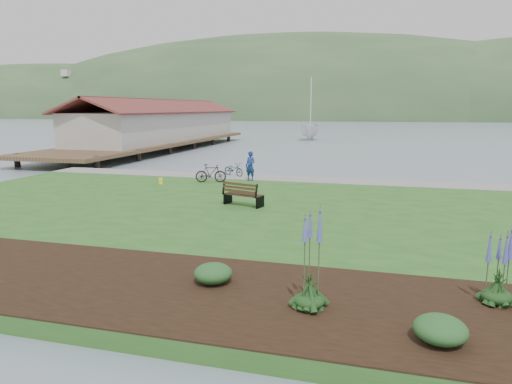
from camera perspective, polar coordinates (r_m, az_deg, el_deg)
ground at (r=19.62m, az=4.86°, el=-2.69°), size 600.00×600.00×0.00m
lawn at (r=17.66m, az=3.69°, el=-3.49°), size 34.00×20.00×0.40m
shoreline_path at (r=26.24m, az=7.62°, el=1.52°), size 34.00×2.20×0.03m
garden_bed at (r=9.87m, az=11.89°, el=-13.88°), size 24.00×4.40×0.04m
far_hillside at (r=189.58m, az=20.52°, el=8.45°), size 580.00×80.00×38.00m
pier_pavilion at (r=51.93m, az=-11.65°, el=8.25°), size 8.00×36.00×5.40m
park_bench at (r=19.05m, az=-1.75°, el=-0.23°), size 1.81×1.14×1.04m
person at (r=25.63m, az=-0.71°, el=3.58°), size 0.84×0.70×1.96m
bicycle_a at (r=27.59m, az=-2.81°, el=2.86°), size 1.23×1.63×0.82m
bicycle_b at (r=25.28m, az=-5.67°, el=2.35°), size 0.98×1.75×1.01m
sailboat at (r=65.26m, az=6.77°, el=6.47°), size 10.47×10.66×27.55m
pannier at (r=25.19m, az=-11.81°, el=1.33°), size 0.29×0.34×0.31m
echium_0 at (r=9.31m, az=6.77°, el=-9.17°), size 0.62×0.62×2.33m
echium_1 at (r=10.77m, az=28.12°, el=-8.80°), size 0.62×0.62×1.74m
shrub_0 at (r=10.81m, az=-5.39°, el=-10.08°), size 0.90×0.90×0.45m
shrub_1 at (r=8.85m, az=22.05°, el=-15.63°), size 0.92×0.92×0.46m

